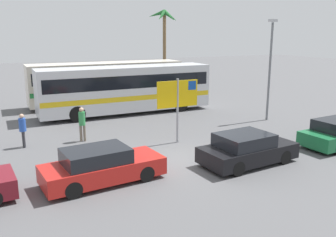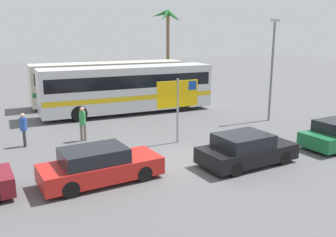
% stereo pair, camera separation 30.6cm
% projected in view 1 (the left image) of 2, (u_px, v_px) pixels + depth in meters
% --- Properties ---
extents(ground, '(120.00, 120.00, 0.00)m').
position_uv_depth(ground, '(188.00, 161.00, 15.38)').
color(ground, '#565659').
extents(bus_front_coach, '(11.54, 2.48, 3.17)m').
position_uv_depth(bus_front_coach, '(126.00, 87.00, 24.15)').
color(bus_front_coach, silver).
rests_on(bus_front_coach, ground).
extents(bus_rear_coach, '(11.54, 2.48, 3.17)m').
position_uv_depth(bus_rear_coach, '(107.00, 81.00, 27.40)').
color(bus_rear_coach, silver).
rests_on(bus_rear_coach, ground).
extents(ferry_sign, '(2.20, 0.12, 3.20)m').
position_uv_depth(ferry_sign, '(178.00, 96.00, 17.48)').
color(ferry_sign, gray).
rests_on(ferry_sign, ground).
extents(car_red, '(4.51, 2.13, 1.32)m').
position_uv_depth(car_red, '(101.00, 166.00, 13.00)').
color(car_red, red).
rests_on(car_red, ground).
extents(car_black, '(4.25, 2.17, 1.32)m').
position_uv_depth(car_black, '(247.00, 149.00, 14.88)').
color(car_black, black).
rests_on(car_black, ground).
extents(pedestrian_crossing_lot, '(0.32, 0.32, 1.64)m').
position_uv_depth(pedestrian_crossing_lot, '(23.00, 128.00, 16.99)').
color(pedestrian_crossing_lot, '#2D2D33').
rests_on(pedestrian_crossing_lot, ground).
extents(pedestrian_near_sign, '(0.32, 0.32, 1.74)m').
position_uv_depth(pedestrian_near_sign, '(82.00, 121.00, 17.95)').
color(pedestrian_near_sign, '#706656').
rests_on(pedestrian_near_sign, ground).
extents(lamp_post_right_side, '(0.56, 0.20, 6.14)m').
position_uv_depth(lamp_post_right_side, '(270.00, 66.00, 21.91)').
color(lamp_post_right_side, slate).
rests_on(lamp_post_right_side, ground).
extents(palm_tree_seaside, '(2.94, 2.99, 7.54)m').
position_uv_depth(palm_tree_seaside, '(164.00, 27.00, 34.49)').
color(palm_tree_seaside, brown).
rests_on(palm_tree_seaside, ground).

